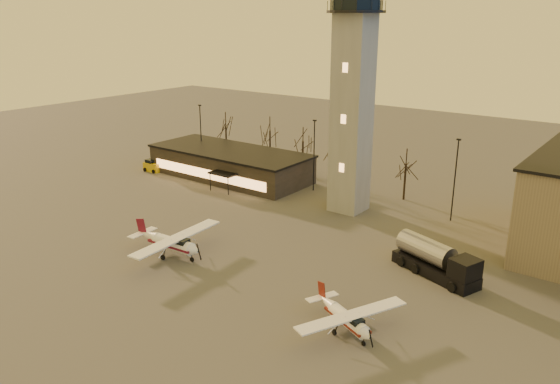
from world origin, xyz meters
name	(u,v)px	position (x,y,z in m)	size (l,w,h in m)	color
ground	(173,303)	(0.00, 0.00, 0.00)	(220.00, 220.00, 0.00)	#474541
control_tower	(353,81)	(0.00, 30.00, 16.33)	(6.80, 6.80, 32.60)	gray
terminal	(230,163)	(-21.99, 31.98, 2.16)	(25.40, 12.20, 4.30)	black
light_poles	(357,168)	(0.50, 31.00, 5.41)	(58.50, 12.25, 10.14)	black
tree_row	(301,138)	(-13.70, 39.16, 5.94)	(37.20, 9.20, 8.80)	black
cessna_front	(349,323)	(14.53, 5.02, 0.92)	(7.82, 9.37, 2.69)	white
cessna_rear	(175,246)	(-7.07, 6.78, 1.11)	(9.30, 11.75, 3.24)	white
fuel_truck	(435,262)	(15.96, 18.81, 1.32)	(9.30, 5.48, 3.33)	black
service_cart	(153,167)	(-34.06, 27.00, 0.73)	(3.04, 1.97, 1.91)	#C7A10B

